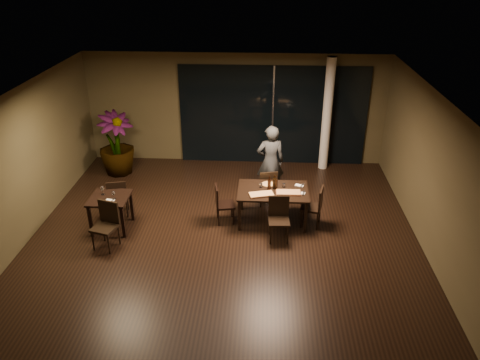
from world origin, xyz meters
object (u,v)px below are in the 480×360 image
main_table (273,193)px  chair_main_far (267,186)px  chair_side_near (107,222)px  potted_plant (116,144)px  diner (270,162)px  bottle_c (274,182)px  chair_main_left (222,202)px  bottle_a (269,183)px  chair_main_near (279,216)px  bottle_b (276,183)px  side_table (110,202)px  chair_side_far (118,196)px  chair_main_right (315,205)px

main_table → chair_main_far: size_ratio=1.69×
chair_main_far → chair_side_near: bearing=18.6°
chair_side_near → potted_plant: potted_plant is taller
diner → bottle_c: 1.08m
chair_main_left → bottle_a: size_ratio=2.69×
chair_main_near → bottle_c: (-0.09, 0.75, 0.40)m
potted_plant → bottle_a: potted_plant is taller
main_table → bottle_b: (0.06, 0.06, 0.23)m
side_table → bottle_b: bearing=9.1°
chair_side_near → bottle_a: bearing=36.5°
side_table → chair_side_near: chair_side_near is taller
chair_main_near → bottle_c: 0.85m
chair_main_left → bottle_a: bottle_a is taller
side_table → potted_plant: potted_plant is taller
side_table → chair_main_left: 2.34m
chair_main_near → bottle_c: size_ratio=2.92×
chair_side_far → bottle_a: bottle_a is taller
main_table → chair_main_left: chair_main_left is taller
chair_main_far → chair_main_near: size_ratio=0.98×
chair_main_left → side_table: bearing=88.9°
main_table → bottle_a: (-0.08, 0.01, 0.23)m
chair_main_near → chair_side_far: (-3.52, 0.66, -0.01)m
chair_main_far → chair_main_near: bearing=88.4°
chair_main_left → chair_side_far: 2.30m
chair_main_right → chair_side_near: bearing=-62.7°
chair_side_near → chair_main_right: bearing=29.9°
chair_side_far → chair_side_near: 1.14m
chair_side_far → bottle_c: size_ratio=2.87×
chair_side_far → chair_side_near: bearing=82.6°
chair_main_right → potted_plant: (-4.95, 2.37, 0.32)m
bottle_b → chair_side_near: bearing=-160.4°
chair_main_far → chair_side_near: 3.66m
side_table → chair_main_near: size_ratio=0.88×
side_table → chair_main_right: chair_main_right is taller
chair_main_left → chair_main_right: bearing=-102.1°
chair_main_right → bottle_a: bottle_a is taller
chair_main_far → bottle_a: bottle_a is taller
potted_plant → bottle_c: (4.08, -2.13, 0.08)m
main_table → chair_main_near: (0.12, -0.66, -0.17)m
chair_main_near → bottle_c: bearing=94.2°
potted_plant → main_table: bearing=-28.7°
chair_main_far → chair_side_near: chair_side_near is taller
chair_side_near → diner: (3.23, 2.30, 0.36)m
main_table → bottle_b: size_ratio=4.94×
chair_side_far → potted_plant: potted_plant is taller
chair_main_right → chair_side_near: size_ratio=0.95×
chair_main_far → chair_side_far: 3.35m
chair_main_near → chair_main_left: size_ratio=1.06×
chair_side_near → chair_main_left: bearing=41.9°
chair_main_right → bottle_c: bottle_c is taller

